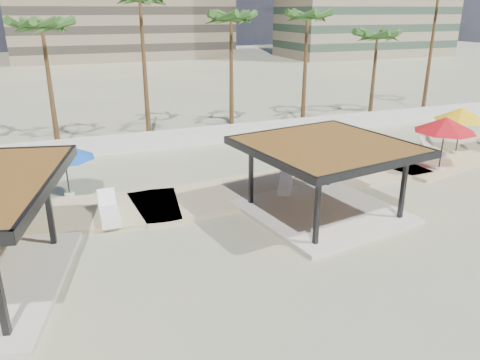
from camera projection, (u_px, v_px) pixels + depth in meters
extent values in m
plane|color=tan|center=(328.00, 254.00, 17.34)|extent=(200.00, 200.00, 0.00)
cube|color=#C6B284|center=(290.00, 184.00, 24.13)|extent=(16.24, 5.11, 0.24)
cube|color=#C6B284|center=(473.00, 149.00, 30.22)|extent=(16.49, 7.75, 0.24)
cube|color=silver|center=(202.00, 136.00, 31.14)|extent=(56.00, 0.30, 1.20)
cube|color=beige|center=(322.00, 211.00, 20.75)|extent=(7.02, 7.02, 0.18)
cube|color=black|center=(317.00, 210.00, 17.27)|extent=(0.19, 0.19, 2.77)
cube|color=black|center=(251.00, 174.00, 21.00)|extent=(0.19, 0.19, 2.77)
cube|color=black|center=(403.00, 187.00, 19.49)|extent=(0.19, 0.19, 2.77)
cube|color=black|center=(330.00, 158.00, 23.22)|extent=(0.19, 0.19, 2.77)
cube|color=brown|center=(327.00, 147.00, 19.73)|extent=(7.23, 7.23, 0.26)
cube|color=black|center=(383.00, 167.00, 17.19)|extent=(6.30, 1.16, 0.31)
cube|color=black|center=(283.00, 131.00, 22.26)|extent=(6.30, 1.16, 0.31)
cube|color=black|center=(265.00, 158.00, 18.22)|extent=(1.16, 6.30, 0.31)
cube|color=black|center=(380.00, 137.00, 21.24)|extent=(1.16, 6.30, 0.31)
cube|color=black|center=(48.00, 204.00, 17.17)|extent=(0.23, 0.23, 3.20)
cube|color=black|center=(51.00, 183.00, 14.20)|extent=(1.87, 7.18, 0.36)
cylinder|color=beige|center=(13.00, 231.00, 18.60)|extent=(0.48, 0.48, 0.11)
cylinder|color=#262628|center=(8.00, 206.00, 18.22)|extent=(0.07, 0.07, 2.30)
cone|color=yellow|center=(3.00, 182.00, 17.88)|extent=(3.65, 3.65, 0.67)
cylinder|color=beige|center=(439.00, 168.00, 25.96)|extent=(0.57, 0.57, 0.14)
cylinder|color=#262628|center=(442.00, 145.00, 25.51)|extent=(0.08, 0.08, 2.73)
cone|color=red|center=(446.00, 124.00, 25.11)|extent=(4.06, 4.06, 0.80)
cylinder|color=beige|center=(456.00, 152.00, 28.83)|extent=(0.55, 0.55, 0.13)
cylinder|color=#262628|center=(459.00, 132.00, 28.40)|extent=(0.08, 0.08, 2.65)
cone|color=yellow|center=(462.00, 114.00, 28.01)|extent=(3.62, 3.62, 0.77)
cylinder|color=beige|center=(70.00, 194.00, 22.35)|extent=(0.48, 0.48, 0.12)
cylinder|color=#262628|center=(67.00, 172.00, 21.97)|extent=(0.07, 0.07, 2.32)
cone|color=blue|center=(64.00, 152.00, 21.63)|extent=(3.66, 3.66, 0.68)
cube|color=white|center=(110.00, 215.00, 19.85)|extent=(0.84, 2.29, 0.32)
cube|color=white|center=(109.00, 210.00, 19.78)|extent=(0.84, 2.29, 0.07)
cube|color=white|center=(107.00, 197.00, 20.47)|extent=(0.77, 0.80, 0.58)
cube|color=white|center=(285.00, 187.00, 22.98)|extent=(1.47, 1.91, 0.26)
cube|color=white|center=(285.00, 184.00, 22.93)|extent=(1.47, 1.91, 0.05)
cube|color=white|center=(286.00, 175.00, 23.51)|extent=(0.84, 0.85, 0.46)
cube|color=white|center=(432.00, 151.00, 28.78)|extent=(1.05, 2.15, 0.29)
cube|color=white|center=(433.00, 148.00, 28.72)|extent=(1.05, 2.15, 0.06)
cube|color=white|center=(426.00, 141.00, 29.37)|extent=(0.79, 0.81, 0.52)
cone|color=brown|center=(50.00, 89.00, 28.77)|extent=(0.36, 0.36, 7.84)
ellipsoid|color=#2B551E|center=(42.00, 26.00, 27.51)|extent=(3.00, 3.00, 1.80)
cone|color=brown|center=(145.00, 70.00, 31.25)|extent=(0.36, 0.36, 9.40)
cone|color=brown|center=(231.00, 76.00, 33.06)|extent=(0.36, 0.36, 8.20)
ellipsoid|color=#2B551E|center=(231.00, 19.00, 31.74)|extent=(3.00, 3.00, 1.80)
cone|color=brown|center=(305.00, 71.00, 35.27)|extent=(0.36, 0.36, 8.28)
ellipsoid|color=#2B551E|center=(307.00, 17.00, 33.93)|extent=(3.00, 3.00, 1.80)
cone|color=brown|center=(373.00, 78.00, 37.21)|extent=(0.36, 0.36, 6.83)
ellipsoid|color=#2B551E|center=(377.00, 36.00, 36.13)|extent=(3.00, 3.00, 1.80)
cone|color=brown|center=(430.00, 55.00, 39.27)|extent=(0.36, 0.36, 9.82)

